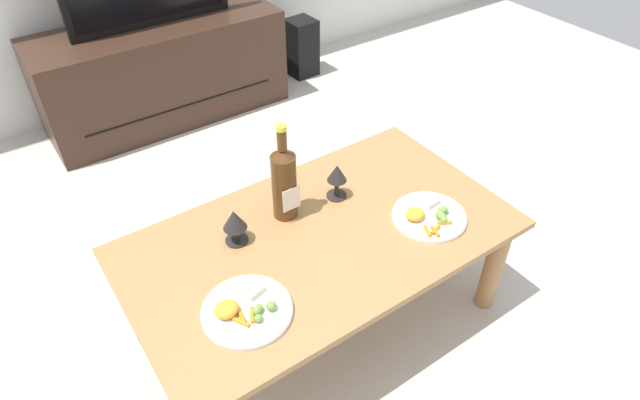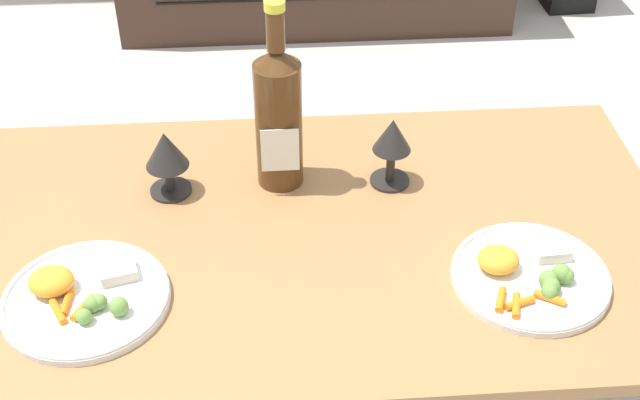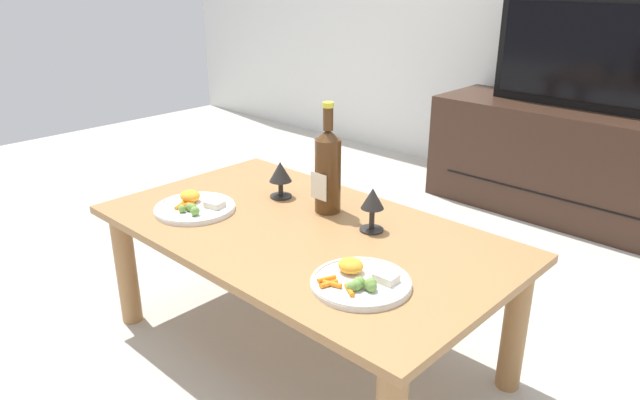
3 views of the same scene
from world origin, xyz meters
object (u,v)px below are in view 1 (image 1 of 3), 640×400
Objects in this scene: goblet_left at (234,221)px; goblet_right at (337,176)px; wine_bottle at (284,180)px; dinner_plate_left at (246,310)px; tv_stand at (163,72)px; floor_speaker at (301,47)px; dinner_plate_right at (429,216)px; dining_table at (320,250)px.

goblet_left is 0.40m from goblet_right.
goblet_right is (0.20, -0.02, -0.05)m from wine_bottle.
wine_bottle is 1.37× the size of dinner_plate_left.
tv_stand is 0.91m from floor_speaker.
floor_speaker is 1.99m from dinner_plate_right.
dinner_plate_right is (0.22, -1.85, 0.18)m from tv_stand.
dining_table is 9.38× the size of goblet_right.
tv_stand is 1.88m from dinner_plate_right.
dinner_plate_left is (-0.11, -0.27, -0.07)m from goblet_left.
tv_stand is 3.73× the size of wine_bottle.
tv_stand is 1.64m from goblet_left.
wine_bottle is 0.21m from goblet_left.
dining_table is 0.39m from dinner_plate_left.
floor_speaker is at bearing -0.28° from tv_stand.
dinner_plate_right reaches higher than floor_speaker.
tv_stand is 9.82× the size of goblet_right.
goblet_left reaches higher than tv_stand.
goblet_left is 0.65m from dinner_plate_right.
goblet_right is 0.58m from dinner_plate_left.
floor_speaker is 1.43× the size of dinner_plate_right.
wine_bottle is at bearing 103.94° from dining_table.
floor_speaker is 1.93m from wine_bottle.
dining_table is 5.04× the size of dinner_plate_right.
tv_stand reaches higher than floor_speaker.
tv_stand is 1.92m from dinner_plate_left.
dinner_plate_left is at bearing -152.02° from goblet_right.
goblet_right reaches higher than tv_stand.
wine_bottle is 0.21m from goblet_right.
dinner_plate_right is (0.38, -0.29, -0.13)m from wine_bottle.
goblet_right is at bearing -122.21° from floor_speaker.
wine_bottle is 2.81× the size of goblet_left.
dinner_plate_left is at bearing -136.97° from wine_bottle.
wine_bottle reaches higher than goblet_left.
floor_speaker is at bearing 51.08° from goblet_left.
dining_table is at bearing -76.06° from wine_bottle.
dinner_plate_left reaches higher than dinner_plate_right.
goblet_left is 0.30m from dinner_plate_left.
tv_stand is 10.48× the size of goblet_left.
dining_table is 0.26m from wine_bottle.
dinner_plate_left is (-1.39, -1.85, 0.27)m from floor_speaker.
dinner_plate_right is (0.35, -0.14, 0.08)m from dining_table.
wine_bottle is at bearing 174.05° from goblet_right.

